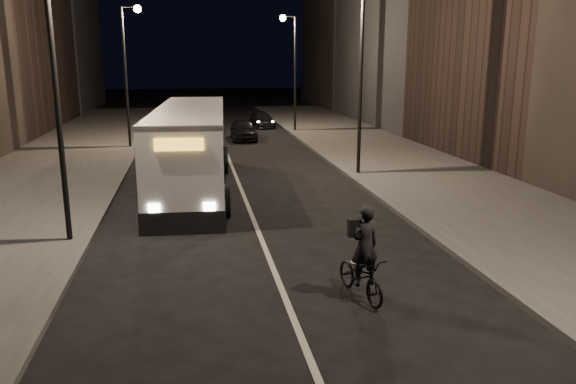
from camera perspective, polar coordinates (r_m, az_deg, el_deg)
name	(u,v)px	position (r m, az deg, el deg)	size (l,w,h in m)	color
ground	(279,284)	(13.79, -0.88, -9.32)	(180.00, 180.00, 0.00)	black
sidewalk_right	(402,164)	(29.03, 11.47, 2.77)	(7.00, 70.00, 0.16)	#3E3E3B
sidewalk_left	(48,176)	(27.85, -23.23, 1.49)	(7.00, 70.00, 0.16)	#3E3E3B
streetlight_right_mid	(356,57)	(25.62, 6.89, 13.44)	(1.20, 0.44, 8.12)	black
streetlight_right_far	(291,57)	(41.21, 0.36, 13.52)	(1.20, 0.44, 8.12)	black
streetlight_left_near	(63,57)	(16.90, -21.89, 12.61)	(1.20, 0.44, 8.12)	black
streetlight_left_far	(129,57)	(34.72, -15.83, 13.03)	(1.20, 0.44, 8.12)	black
city_bus	(192,145)	(23.41, -9.77, 4.69)	(3.53, 12.70, 3.39)	silver
cyclist_on_bicycle	(362,267)	(12.87, 7.51, -7.59)	(1.07, 2.03, 2.22)	black
car_near	(243,129)	(37.67, -4.56, 6.35)	(1.63, 4.05, 1.38)	black
car_mid	(166,129)	(38.51, -12.29, 6.32)	(1.57, 4.49, 1.48)	#3E3F41
car_far	(262,120)	(44.57, -2.65, 7.31)	(1.56, 3.85, 1.12)	black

